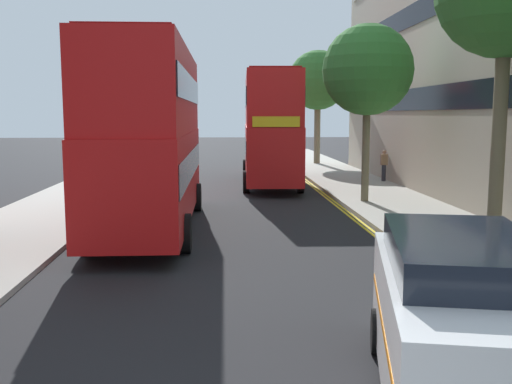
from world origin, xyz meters
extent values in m
cube|color=#ADA89E|center=(6.50, 16.00, 0.07)|extent=(4.00, 80.00, 0.14)
cube|color=#ADA89E|center=(-6.50, 16.00, 0.07)|extent=(4.00, 80.00, 0.14)
cube|color=yellow|center=(4.40, 14.00, 0.00)|extent=(0.10, 56.00, 0.01)
cube|color=yellow|center=(4.24, 14.00, 0.00)|extent=(0.10, 56.00, 0.01)
cube|color=red|center=(-2.49, 15.89, 1.74)|extent=(2.57, 10.82, 2.60)
cube|color=red|center=(-2.49, 15.89, 4.29)|extent=(2.52, 10.60, 2.50)
cube|color=black|center=(-2.49, 15.89, 2.04)|extent=(2.60, 10.38, 0.84)
cube|color=black|center=(-2.49, 15.89, 4.39)|extent=(2.58, 10.17, 0.80)
cube|color=yellow|center=(-2.45, 21.27, 3.29)|extent=(2.00, 0.07, 0.44)
cube|color=maroon|center=(-2.49, 15.89, 5.59)|extent=(2.31, 9.73, 0.10)
cylinder|color=black|center=(-3.71, 19.25, 0.52)|extent=(0.31, 1.04, 1.04)
cylinder|color=black|center=(-1.21, 19.23, 0.52)|extent=(0.31, 1.04, 1.04)
cylinder|color=black|center=(-3.76, 12.55, 0.52)|extent=(0.31, 1.04, 1.04)
cylinder|color=black|center=(-1.26, 12.54, 0.52)|extent=(0.31, 1.04, 1.04)
cube|color=red|center=(2.23, 27.46, 1.74)|extent=(2.91, 10.89, 2.60)
cube|color=red|center=(2.23, 27.46, 4.29)|extent=(2.85, 10.67, 2.50)
cube|color=black|center=(2.23, 27.46, 2.04)|extent=(2.92, 10.46, 0.84)
cube|color=black|center=(2.23, 27.46, 4.39)|extent=(2.91, 10.24, 0.80)
cube|color=yellow|center=(2.02, 22.09, 3.29)|extent=(2.00, 0.14, 0.44)
cube|color=maroon|center=(2.23, 27.46, 5.59)|extent=(2.62, 9.80, 0.10)
cylinder|color=black|center=(3.35, 24.07, 0.52)|extent=(0.34, 1.05, 1.04)
cylinder|color=black|center=(0.85, 24.17, 0.52)|extent=(0.34, 1.05, 1.04)
cylinder|color=black|center=(3.60, 30.76, 0.52)|extent=(0.34, 1.05, 1.04)
cylinder|color=black|center=(1.10, 30.86, 0.52)|extent=(0.34, 1.05, 1.04)
cube|color=white|center=(2.62, 4.27, 0.94)|extent=(2.85, 5.00, 1.50)
cube|color=black|center=(2.66, 4.42, 1.74)|extent=(2.32, 3.35, 0.76)
cube|color=orange|center=(2.62, 4.27, 0.99)|extent=(2.79, 4.63, 0.10)
cylinder|color=black|center=(3.82, 5.51, 0.34)|extent=(0.36, 0.71, 0.68)
cylinder|color=black|center=(2.05, 5.89, 0.34)|extent=(0.36, 0.71, 0.68)
cylinder|color=#2D2D38|center=(8.17, 27.34, 0.56)|extent=(0.22, 0.22, 0.85)
cube|color=#8C6647|center=(8.17, 27.34, 1.27)|extent=(0.34, 0.22, 0.56)
sphere|color=#9E7051|center=(8.17, 27.34, 1.66)|extent=(0.20, 0.20, 0.20)
cylinder|color=#6B6047|center=(6.54, 38.73, 2.44)|extent=(0.44, 0.44, 4.59)
cylinder|color=#6B6047|center=(6.93, 38.62, 5.02)|extent=(0.35, 0.87, 0.66)
cylinder|color=#6B6047|center=(6.35, 39.11, 5.03)|extent=(0.86, 0.51, 0.68)
cylinder|color=#6B6047|center=(6.35, 38.13, 5.18)|extent=(1.29, 0.51, 0.97)
sphere|color=#33702D|center=(6.54, 38.73, 5.98)|extent=(4.15, 4.15, 4.15)
cylinder|color=#6B6047|center=(7.69, 13.95, 3.05)|extent=(0.40, 0.40, 5.82)
cylinder|color=#6B6047|center=(7.82, 14.51, 6.36)|extent=(1.20, 0.39, 0.89)
cylinder|color=#6B6047|center=(7.06, 14.07, 6.41)|extent=(0.37, 1.34, 0.99)
cylinder|color=#6B6047|center=(5.45, 20.45, 2.20)|extent=(0.30, 0.30, 4.12)
cylinder|color=#6B6047|center=(5.91, 20.51, 4.58)|extent=(0.25, 0.98, 0.73)
cylinder|color=#6B6047|center=(5.00, 20.94, 4.73)|extent=(1.09, 1.03, 1.02)
cylinder|color=#6B6047|center=(5.03, 19.87, 4.76)|extent=(1.27, 0.96, 1.09)
sphere|color=#33702D|center=(5.45, 20.45, 5.33)|extent=(3.55, 3.55, 3.55)
cube|color=black|center=(8.48, 23.25, 8.10)|extent=(0.04, 24.64, 1.00)
cube|color=black|center=(8.48, 23.25, 4.28)|extent=(0.04, 24.64, 1.00)
camera|label=1|loc=(-0.32, -2.44, 3.60)|focal=40.91mm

